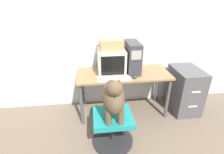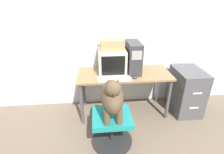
% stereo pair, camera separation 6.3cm
% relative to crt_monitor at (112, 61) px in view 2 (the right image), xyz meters
% --- Properties ---
extents(ground_plane, '(12.00, 12.00, 0.00)m').
position_rel_crt_monitor_xyz_m(ground_plane, '(0.18, -0.36, -0.90)').
color(ground_plane, '#6B5B4C').
extents(wall_back, '(8.00, 0.05, 2.60)m').
position_rel_crt_monitor_xyz_m(wall_back, '(0.18, 0.29, 0.40)').
color(wall_back, silver).
rests_on(wall_back, ground_plane).
extents(desk, '(1.43, 0.59, 0.71)m').
position_rel_crt_monitor_xyz_m(desk, '(0.18, -0.07, -0.27)').
color(desk, olive).
rests_on(desk, ground_plane).
extents(crt_monitor, '(0.41, 0.40, 0.36)m').
position_rel_crt_monitor_xyz_m(crt_monitor, '(0.00, 0.00, 0.00)').
color(crt_monitor, beige).
rests_on(crt_monitor, desk).
extents(pc_tower, '(0.19, 0.44, 0.47)m').
position_rel_crt_monitor_xyz_m(pc_tower, '(0.32, -0.02, 0.05)').
color(pc_tower, '#333338').
rests_on(pc_tower, desk).
extents(keyboard, '(0.48, 0.16, 0.03)m').
position_rel_crt_monitor_xyz_m(keyboard, '(0.01, -0.27, -0.17)').
color(keyboard, silver).
rests_on(keyboard, desk).
extents(computer_mouse, '(0.07, 0.05, 0.04)m').
position_rel_crt_monitor_xyz_m(computer_mouse, '(0.31, -0.28, -0.16)').
color(computer_mouse, '#333333').
rests_on(computer_mouse, desk).
extents(office_chair, '(0.55, 0.55, 0.44)m').
position_rel_crt_monitor_xyz_m(office_chair, '(-0.07, -0.73, -0.66)').
color(office_chair, '#262628').
rests_on(office_chair, ground_plane).
extents(dog, '(0.27, 0.52, 0.59)m').
position_rel_crt_monitor_xyz_m(dog, '(-0.07, -0.78, -0.15)').
color(dog, brown).
rests_on(dog, office_chair).
extents(filing_cabinet, '(0.42, 0.60, 0.74)m').
position_rel_crt_monitor_xyz_m(filing_cabinet, '(1.22, -0.12, -0.53)').
color(filing_cabinet, '#4C4C51').
rests_on(filing_cabinet, ground_plane).
extents(cardboard_box, '(0.34, 0.28, 0.16)m').
position_rel_crt_monitor_xyz_m(cardboard_box, '(0.00, 0.00, 0.26)').
color(cardboard_box, tan).
rests_on(cardboard_box, crt_monitor).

